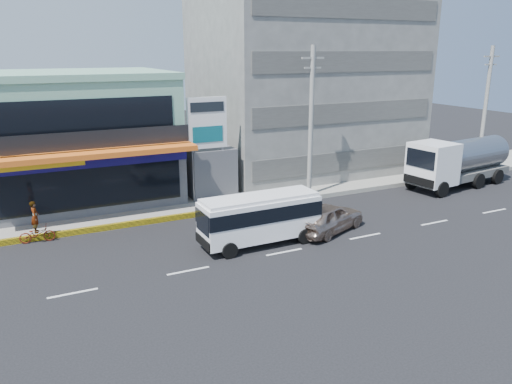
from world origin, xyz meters
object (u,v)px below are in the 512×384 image
concrete_building (304,84)px  shop_building (74,141)px  satellite_dish (205,145)px  tanker_truck (457,161)px  billboard (207,129)px  utility_pole_near (311,123)px  sedan (329,218)px  minibus (260,216)px  motorcycle_rider (36,229)px  utility_pole_far (485,110)px

concrete_building → shop_building: bearing=-176.6°
satellite_dish → tanker_truck: bearing=-18.1°
billboard → utility_pole_near: (6.50, -1.80, 0.22)m
shop_building → tanker_truck: bearing=-18.7°
sedan → tanker_truck: (13.67, 3.86, 1.07)m
minibus → utility_pole_near: bearing=41.7°
tanker_truck → sedan: bearing=-164.2°
concrete_building → motorcycle_rider: bearing=-158.6°
shop_building → satellite_dish: size_ratio=8.27×
satellite_dish → tanker_truck: (17.29, -5.64, -1.69)m
utility_pole_far → motorcycle_rider: (-32.96, -0.60, -4.41)m
utility_pole_far → motorcycle_rider: size_ratio=4.45×
billboard → utility_pole_far: (22.50, -1.80, 0.22)m
concrete_building → motorcycle_rider: concrete_building is taller
utility_pole_far → minibus: utility_pole_far is taller
concrete_building → billboard: bearing=-151.1°
billboard → tanker_truck: billboard is taller
concrete_building → utility_pole_far: (12.00, -7.60, -1.85)m
billboard → minibus: size_ratio=1.10×
utility_pole_far → satellite_dish: bearing=170.7°
utility_pole_near → utility_pole_far: size_ratio=1.00×
concrete_building → tanker_truck: 13.12m
billboard → sedan: size_ratio=1.44×
satellite_dish → shop_building: bearing=159.8°
utility_pole_near → minibus: bearing=-138.3°
satellite_dish → tanker_truck: size_ratio=0.16×
shop_building → concrete_building: bearing=3.4°
billboard → sedan: 9.65m
shop_building → sedan: shop_building is taller
minibus → tanker_truck: (17.91, 3.86, 0.33)m
shop_building → concrete_building: (18.00, 1.05, 3.00)m
satellite_dish → concrete_building: bearing=21.8°
concrete_building → tanker_truck: (7.29, -9.64, -5.12)m
billboard → utility_pole_far: 22.57m
utility_pole_near → sedan: 7.70m
satellite_dish → motorcycle_rider: satellite_dish is taller
utility_pole_far → minibus: 23.65m
billboard → minibus: billboard is taller
sedan → billboard: bearing=6.4°
concrete_building → utility_pole_near: 8.79m
utility_pole_far → motorcycle_rider: 33.26m
shop_building → tanker_truck: (25.29, -8.58, -2.11)m
shop_building → motorcycle_rider: size_ratio=5.52×
billboard → tanker_truck: (17.79, -3.84, -3.04)m
satellite_dish → sedan: (3.62, -9.50, -2.76)m
utility_pole_near → utility_pole_far: same height
satellite_dish → motorcycle_rider: bearing=-159.0°
satellite_dish → utility_pole_near: utility_pole_near is taller
motorcycle_rider → tanker_truck: bearing=-2.9°
minibus → shop_building: bearing=120.7°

